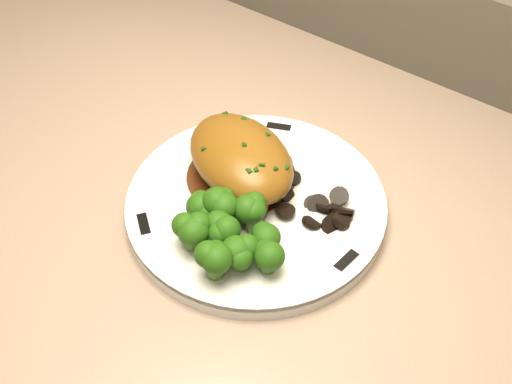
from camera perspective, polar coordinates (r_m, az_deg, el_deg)
The scene contains 8 objects.
plate at distance 0.60m, azimuth 0.00°, elevation -1.18°, with size 0.24×0.24×0.02m, color silver.
rim_accent_0 at distance 0.56m, azimuth 8.04°, elevation -6.05°, with size 0.03×0.01×0.00m, color black.
rim_accent_1 at distance 0.67m, azimuth 2.04°, elevation 5.82°, with size 0.03×0.01×0.00m, color black.
rim_accent_2 at distance 0.59m, azimuth -9.96°, elevation -2.82°, with size 0.03×0.01×0.00m, color black.
gravy_pool at distance 0.62m, azimuth -1.32°, elevation 1.42°, with size 0.11×0.11×0.00m, color #3E1B0B.
chicken_breast at distance 0.60m, azimuth -1.35°, elevation 2.68°, with size 0.15×0.13×0.05m.
mushroom_pile at distance 0.60m, azimuth 4.30°, elevation -0.60°, with size 0.08×0.06×0.02m.
broccoli_florets at distance 0.55m, azimuth -2.20°, elevation -3.60°, with size 0.10×0.08×0.04m.
Camera 1 is at (-0.33, 1.37, 1.26)m, focal length 45.00 mm.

